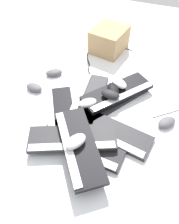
% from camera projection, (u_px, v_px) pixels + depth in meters
% --- Properties ---
extents(ground_plane, '(3.20, 3.20, 0.00)m').
position_uv_depth(ground_plane, '(88.00, 114.00, 1.26)').
color(ground_plane, silver).
extents(keyboard_0, '(0.18, 0.45, 0.03)m').
position_uv_depth(keyboard_0, '(81.00, 144.00, 1.11)').
color(keyboard_0, black).
rests_on(keyboard_0, ground).
extents(keyboard_1, '(0.22, 0.46, 0.03)m').
position_uv_depth(keyboard_1, '(110.00, 132.00, 1.16)').
color(keyboard_1, '#232326').
rests_on(keyboard_1, ground).
extents(keyboard_2, '(0.45, 0.36, 0.03)m').
position_uv_depth(keyboard_2, '(114.00, 98.00, 1.32)').
color(keyboard_2, black).
rests_on(keyboard_2, ground).
extents(keyboard_3, '(0.45, 0.19, 0.03)m').
position_uv_depth(keyboard_3, '(88.00, 99.00, 1.32)').
color(keyboard_3, '#232326').
rests_on(keyboard_3, ground).
extents(keyboard_4, '(0.46, 0.35, 0.03)m').
position_uv_depth(keyboard_4, '(60.00, 116.00, 1.23)').
color(keyboard_4, black).
rests_on(keyboard_4, ground).
extents(keyboard_5, '(0.31, 0.46, 0.03)m').
position_uv_depth(keyboard_5, '(72.00, 139.00, 1.09)').
color(keyboard_5, '#232326').
rests_on(keyboard_5, keyboard_0).
extents(keyboard_6, '(0.44, 0.39, 0.03)m').
position_uv_depth(keyboard_6, '(117.00, 92.00, 1.31)').
color(keyboard_6, black).
rests_on(keyboard_6, keyboard_2).
extents(keyboard_7, '(0.44, 0.38, 0.03)m').
position_uv_depth(keyboard_7, '(79.00, 145.00, 1.03)').
color(keyboard_7, black).
rests_on(keyboard_7, keyboard_5).
extents(mouse_0, '(0.13, 0.12, 0.04)m').
position_uv_depth(mouse_0, '(167.00, 122.00, 1.19)').
color(mouse_0, '#4C4C51').
rests_on(mouse_0, ground).
extents(mouse_1, '(0.13, 0.11, 0.04)m').
position_uv_depth(mouse_1, '(76.00, 141.00, 1.00)').
color(mouse_1, '#B7B7BC').
rests_on(mouse_1, keyboard_7).
extents(mouse_2, '(0.13, 0.11, 0.04)m').
position_uv_depth(mouse_2, '(113.00, 89.00, 1.28)').
color(mouse_2, black).
rests_on(mouse_2, keyboard_6).
extents(mouse_3, '(0.12, 0.13, 0.04)m').
position_uv_depth(mouse_3, '(88.00, 103.00, 1.25)').
color(mouse_3, '#B7B7BC').
rests_on(mouse_3, keyboard_3).
extents(mouse_4, '(0.07, 0.11, 0.04)m').
position_uv_depth(mouse_4, '(111.00, 94.00, 1.25)').
color(mouse_4, black).
rests_on(mouse_4, keyboard_6).
extents(mouse_5, '(0.12, 0.13, 0.04)m').
position_uv_depth(mouse_5, '(54.00, 73.00, 1.47)').
color(mouse_5, '#4C4C51').
rests_on(mouse_5, ground).
extents(mouse_6, '(0.11, 0.13, 0.04)m').
position_uv_depth(mouse_6, '(119.00, 83.00, 1.31)').
color(mouse_6, silver).
rests_on(mouse_6, keyboard_6).
extents(mouse_7, '(0.08, 0.12, 0.04)m').
position_uv_depth(mouse_7, '(34.00, 87.00, 1.37)').
color(mouse_7, '#4C4C51').
rests_on(mouse_7, ground).
extents(cable_0, '(0.43, 0.32, 0.01)m').
position_uv_depth(cable_0, '(100.00, 55.00, 1.63)').
color(cable_0, black).
rests_on(cable_0, ground).
extents(cardboard_box, '(0.29, 0.27, 0.17)m').
position_uv_depth(cardboard_box, '(109.00, 40.00, 1.62)').
color(cardboard_box, tan).
rests_on(cardboard_box, ground).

